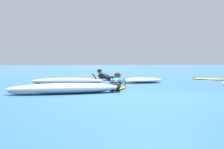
# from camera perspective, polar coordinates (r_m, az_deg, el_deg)

# --- Properties ---
(ground_plane) EXTENTS (120.00, 120.00, 0.00)m
(ground_plane) POSITION_cam_1_polar(r_m,az_deg,el_deg) (17.85, -0.23, -0.52)
(ground_plane) COLOR #235B84
(surfer_near) EXTENTS (0.96, 2.65, 0.54)m
(surfer_near) POSITION_cam_1_polar(r_m,az_deg,el_deg) (10.78, 0.78, -1.63)
(surfer_near) COLOR yellow
(surfer_near) RESTS_ON ground
(surfer_far) EXTENTS (1.12, 2.46, 0.54)m
(surfer_far) POSITION_cam_1_polar(r_m,az_deg,el_deg) (15.67, -1.39, -0.38)
(surfer_far) COLOR silver
(surfer_far) RESTS_ON ground
(drifting_surfboard) EXTENTS (1.74, 1.73, 0.16)m
(drifting_surfboard) POSITION_cam_1_polar(r_m,az_deg,el_deg) (16.45, 16.22, -0.73)
(drifting_surfboard) COLOR yellow
(drifting_surfboard) RESTS_ON ground
(whitewater_front) EXTENTS (3.19, 1.28, 0.27)m
(whitewater_front) POSITION_cam_1_polar(r_m,az_deg,el_deg) (9.17, -8.05, -2.42)
(whitewater_front) COLOR white
(whitewater_front) RESTS_ON ground
(whitewater_mid_left) EXTENTS (2.72, 0.81, 0.25)m
(whitewater_mid_left) POSITION_cam_1_polar(r_m,az_deg,el_deg) (12.57, -7.55, -1.19)
(whitewater_mid_left) COLOR white
(whitewater_mid_left) RESTS_ON ground
(whitewater_mid_right) EXTENTS (1.90, 1.34, 0.20)m
(whitewater_mid_right) POSITION_cam_1_polar(r_m,az_deg,el_deg) (13.61, 5.05, -1.01)
(whitewater_mid_right) COLOR white
(whitewater_mid_right) RESTS_ON ground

